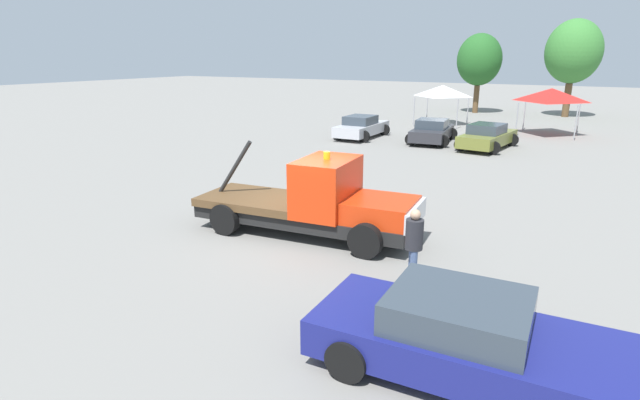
{
  "coord_description": "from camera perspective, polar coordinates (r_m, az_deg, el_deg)",
  "views": [
    {
      "loc": [
        6.78,
        -11.28,
        4.82
      ],
      "look_at": [
        0.5,
        0.0,
        1.05
      ],
      "focal_mm": 28.0,
      "sensor_mm": 36.0,
      "label": 1
    }
  ],
  "objects": [
    {
      "name": "parked_car_charcoal",
      "position": [
        29.31,
        12.7,
        7.69
      ],
      "size": [
        2.69,
        4.46,
        1.34
      ],
      "rotation": [
        0.0,
        0.0,
        1.67
      ],
      "color": "#2D2D33",
      "rests_on": "ground"
    },
    {
      "name": "parked_car_olive",
      "position": [
        28.1,
        18.58,
        6.89
      ],
      "size": [
        2.77,
        4.74,
        1.34
      ],
      "rotation": [
        0.0,
        0.0,
        1.44
      ],
      "color": "olive",
      "rests_on": "ground"
    },
    {
      "name": "canopy_tent_red",
      "position": [
        34.22,
        24.93,
        10.83
      ],
      "size": [
        3.3,
        3.3,
        2.87
      ],
      "color": "#9E9EA3",
      "rests_on": "ground"
    },
    {
      "name": "ground_plane",
      "position": [
        14.02,
        -1.79,
        -3.85
      ],
      "size": [
        160.0,
        160.0,
        0.0
      ],
      "primitive_type": "plane",
      "color": "gray"
    },
    {
      "name": "tree_left",
      "position": [
        45.13,
        26.99,
        14.86
      ],
      "size": [
        4.21,
        4.21,
        7.52
      ],
      "color": "brown",
      "rests_on": "ground"
    },
    {
      "name": "tow_truck",
      "position": [
        13.57,
        -0.37,
        -0.37
      ],
      "size": [
        6.37,
        2.53,
        2.51
      ],
      "rotation": [
        0.0,
        0.0,
        0.09
      ],
      "color": "black",
      "rests_on": "ground"
    },
    {
      "name": "tree_center",
      "position": [
        45.54,
        17.75,
        15.0
      ],
      "size": [
        3.68,
        3.68,
        6.57
      ],
      "color": "brown",
      "rests_on": "ground"
    },
    {
      "name": "parked_car_silver",
      "position": [
        30.37,
        4.76,
        8.31
      ],
      "size": [
        2.35,
        4.54,
        1.34
      ],
      "rotation": [
        0.0,
        0.0,
        1.57
      ],
      "color": "#B7B7BC",
      "rests_on": "ground"
    },
    {
      "name": "foreground_car",
      "position": [
        8.21,
        16.69,
        -14.99
      ],
      "size": [
        4.97,
        2.2,
        1.34
      ],
      "rotation": [
        0.0,
        0.0,
        0.03
      ],
      "color": "navy",
      "rests_on": "ground"
    },
    {
      "name": "person_near_truck",
      "position": [
        10.84,
        10.69,
        -4.72
      ],
      "size": [
        0.38,
        0.38,
        1.71
      ],
      "rotation": [
        0.0,
        0.0,
        3.61
      ],
      "color": "#475B84",
      "rests_on": "ground"
    },
    {
      "name": "canopy_tent_white",
      "position": [
        36.92,
        13.85,
        12.02
      ],
      "size": [
        3.09,
        3.09,
        2.77
      ],
      "color": "#9E9EA3",
      "rests_on": "ground"
    }
  ]
}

